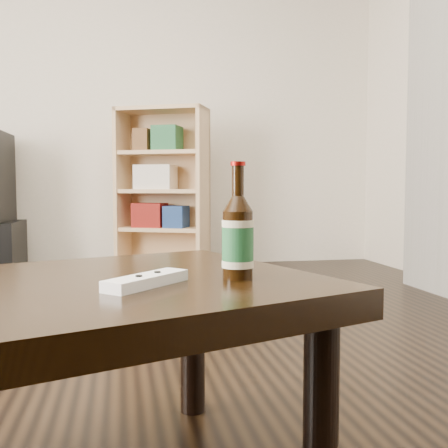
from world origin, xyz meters
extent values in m
cube|color=black|center=(0.00, 0.00, -0.01)|extent=(5.00, 6.00, 0.01)
cube|color=silver|center=(0.00, 3.01, 1.35)|extent=(5.00, 0.02, 2.70)
cube|color=tan|center=(0.31, 2.72, 0.63)|extent=(0.16, 0.30, 1.27)
cube|color=tan|center=(0.91, 2.45, 0.63)|extent=(0.16, 0.30, 1.27)
cube|color=tan|center=(0.61, 2.58, 1.25)|extent=(0.75, 0.56, 0.03)
cube|color=tan|center=(0.61, 2.58, 0.01)|extent=(0.75, 0.56, 0.03)
cube|color=tan|center=(0.67, 2.71, 0.63)|extent=(0.63, 0.31, 1.27)
cube|color=tan|center=(0.61, 2.58, 0.34)|extent=(0.68, 0.51, 0.03)
cube|color=tan|center=(0.61, 2.58, 0.63)|extent=(0.68, 0.51, 0.03)
cube|color=tan|center=(0.61, 2.58, 0.93)|extent=(0.68, 0.51, 0.03)
cube|color=maroon|center=(0.51, 2.61, 0.45)|extent=(0.29, 0.27, 0.19)
cube|color=navy|center=(0.71, 2.52, 0.44)|extent=(0.22, 0.24, 0.17)
cube|color=silver|center=(0.56, 2.59, 0.74)|extent=(0.35, 0.30, 0.19)
cube|color=#225E38|center=(0.65, 2.54, 1.03)|extent=(0.26, 0.26, 0.19)
cube|color=brown|center=(0.48, 2.62, 1.02)|extent=(0.19, 0.23, 0.17)
cube|color=black|center=(0.09, -0.42, 0.44)|extent=(1.42, 1.11, 0.06)
cylinder|color=black|center=(0.69, -0.50, 0.20)|extent=(0.09, 0.09, 0.40)
cylinder|color=black|center=(0.50, 0.03, 0.20)|extent=(0.09, 0.09, 0.40)
cylinder|color=black|center=(0.54, -0.39, 0.54)|extent=(0.07, 0.07, 0.14)
cylinder|color=#1D5A2E|center=(0.54, -0.39, 0.54)|extent=(0.07, 0.07, 0.09)
cylinder|color=beige|center=(0.54, -0.39, 0.58)|extent=(0.07, 0.07, 0.01)
cylinder|color=beige|center=(0.54, -0.39, 0.50)|extent=(0.07, 0.07, 0.01)
cone|color=black|center=(0.54, -0.39, 0.63)|extent=(0.07, 0.07, 0.03)
cylinder|color=black|center=(0.54, -0.39, 0.67)|extent=(0.03, 0.03, 0.06)
cylinder|color=maroon|center=(0.54, -0.39, 0.71)|extent=(0.03, 0.03, 0.01)
cube|color=white|center=(0.34, -0.44, 0.48)|extent=(0.18, 0.18, 0.02)
cylinder|color=black|center=(0.37, -0.41, 0.49)|extent=(0.02, 0.02, 0.00)
cylinder|color=black|center=(0.33, -0.45, 0.49)|extent=(0.02, 0.02, 0.00)
camera|label=1|loc=(0.30, -1.47, 0.66)|focal=42.00mm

